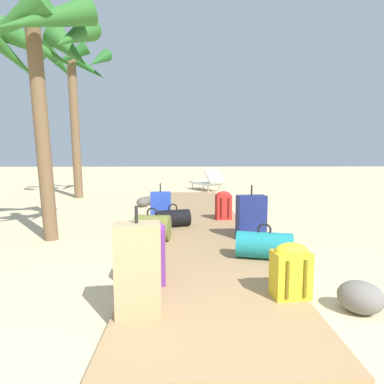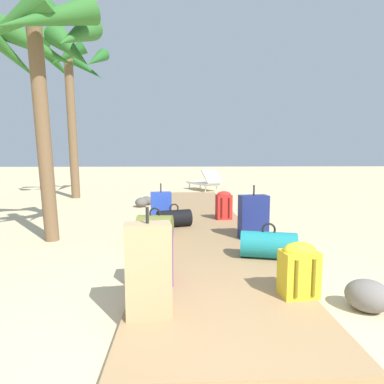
{
  "view_description": "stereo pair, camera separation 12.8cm",
  "coord_description": "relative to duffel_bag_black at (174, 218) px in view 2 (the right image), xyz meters",
  "views": [
    {
      "loc": [
        -0.24,
        -1.6,
        1.3
      ],
      "look_at": [
        -0.1,
        4.85,
        0.55
      ],
      "focal_mm": 30.07,
      "sensor_mm": 36.0,
      "label": 1
    },
    {
      "loc": [
        -0.37,
        -1.6,
        1.3
      ],
      "look_at": [
        -0.1,
        4.85,
        0.55
      ],
      "focal_mm": 30.07,
      "sensor_mm": 36.0,
      "label": 2
    }
  ],
  "objects": [
    {
      "name": "backpack_red",
      "position": [
        0.94,
        0.62,
        0.14
      ],
      "size": [
        0.31,
        0.24,
        0.54
      ],
      "color": "red",
      "rests_on": "boardwalk"
    },
    {
      "name": "backpack_yellow",
      "position": [
        1.11,
        -2.75,
        0.1
      ],
      "size": [
        0.33,
        0.25,
        0.48
      ],
      "color": "gold",
      "rests_on": "boardwalk"
    },
    {
      "name": "duffel_bag_teal",
      "position": [
        1.14,
        -1.71,
        0.01
      ],
      "size": [
        0.7,
        0.46,
        0.43
      ],
      "color": "#197A7F",
      "rests_on": "boardwalk"
    },
    {
      "name": "ground_plane",
      "position": [
        0.45,
        -0.25,
        -0.23
      ],
      "size": [
        60.0,
        60.0,
        0.0
      ],
      "primitive_type": "plane",
      "color": "#D1BA8C"
    },
    {
      "name": "rock_left_far",
      "position": [
        -0.75,
        2.93,
        -0.11
      ],
      "size": [
        0.4,
        0.4,
        0.22
      ],
      "primitive_type": "ellipsoid",
      "rotation": [
        0.0,
        0.0,
        1.22
      ],
      "color": "#5B5651",
      "rests_on": "ground"
    },
    {
      "name": "suitcase_blue",
      "position": [
        -0.25,
        0.59,
        0.12
      ],
      "size": [
        0.4,
        0.27,
        0.69
      ],
      "color": "#2847B7",
      "rests_on": "boardwalk"
    },
    {
      "name": "duffel_bag_black",
      "position": [
        0.0,
        0.0,
        0.0
      ],
      "size": [
        0.63,
        0.44,
        0.4
      ],
      "color": "black",
      "rests_on": "boardwalk"
    },
    {
      "name": "suitcase_navy",
      "position": [
        1.17,
        -0.79,
        0.17
      ],
      "size": [
        0.44,
        0.26,
        0.78
      ],
      "color": "navy",
      "rests_on": "boardwalk"
    },
    {
      "name": "duffel_bag_olive",
      "position": [
        -0.26,
        -0.86,
        0.04
      ],
      "size": [
        0.54,
        0.42,
        0.48
      ],
      "color": "olive",
      "rests_on": "boardwalk"
    },
    {
      "name": "backpack_purple",
      "position": [
        -0.13,
        -2.4,
        0.17
      ],
      "size": [
        0.32,
        0.28,
        0.61
      ],
      "color": "#6B2D84",
      "rests_on": "boardwalk"
    },
    {
      "name": "palm_tree_near_left",
      "position": [
        -1.94,
        -0.64,
        2.56
      ],
      "size": [
        2.13,
        2.08,
        3.45
      ],
      "color": "brown",
      "rests_on": "ground"
    },
    {
      "name": "rock_right_far",
      "position": [
        1.66,
        -2.88,
        -0.09
      ],
      "size": [
        0.47,
        0.45,
        0.27
      ],
      "primitive_type": "ellipsoid",
      "rotation": [
        0.0,
        0.0,
        2.57
      ],
      "color": "slate",
      "rests_on": "ground"
    },
    {
      "name": "rock_left_near",
      "position": [
        -0.85,
        2.61,
        -0.11
      ],
      "size": [
        0.43,
        0.45,
        0.24
      ],
      "primitive_type": "ellipsoid",
      "rotation": [
        0.0,
        0.0,
        1.04
      ],
      "color": "#5B5651",
      "rests_on": "ground"
    },
    {
      "name": "lounge_chair",
      "position": [
        1.03,
        6.25,
        0.1
      ],
      "size": [
        1.25,
        1.65,
        0.79
      ],
      "color": "white",
      "rests_on": "ground"
    },
    {
      "name": "palm_tree_far_left",
      "position": [
        -3.0,
        4.28,
        3.31
      ],
      "size": [
        2.27,
        2.3,
        4.5
      ],
      "color": "brown",
      "rests_on": "ground"
    },
    {
      "name": "boardwalk",
      "position": [
        0.45,
        0.63,
        -0.19
      ],
      "size": [
        1.6,
        8.81,
        0.08
      ],
      "primitive_type": "cube",
      "color": "#9E7A51",
      "rests_on": "ground"
    },
    {
      "name": "suitcase_tan",
      "position": [
        -0.15,
        -3.02,
        0.21
      ],
      "size": [
        0.37,
        0.25,
        0.84
      ],
      "color": "tan",
      "rests_on": "boardwalk"
    }
  ]
}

